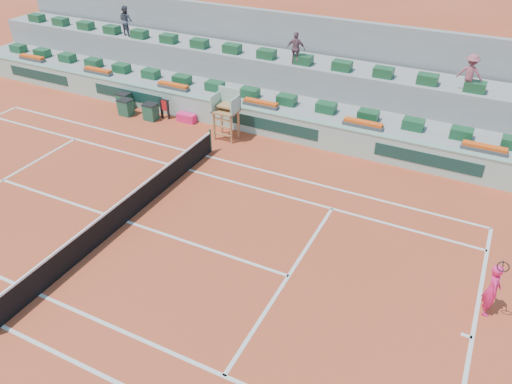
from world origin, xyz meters
TOP-DOWN VIEW (x-y plane):
  - ground at (0.00, 0.00)m, footprint 90.00×90.00m
  - seating_tier_lower at (0.00, 10.70)m, footprint 36.00×4.00m
  - seating_tier_upper at (0.00, 12.30)m, footprint 36.00×2.40m
  - stadium_back_wall at (0.00, 13.90)m, footprint 36.00×0.40m
  - player_bag at (-2.71, 8.10)m, footprint 0.96×0.43m
  - spectator_left at (-8.96, 11.81)m, footprint 0.92×0.78m
  - spectator_mid at (1.69, 11.47)m, footprint 0.95×0.45m
  - spectator_right at (9.69, 11.59)m, footprint 1.09×0.67m
  - court_lines at (0.00, 0.00)m, footprint 23.89×11.09m
  - tennis_net at (0.00, 0.00)m, footprint 0.10×11.97m
  - advertising_hoarding at (0.02, 8.50)m, footprint 36.00×0.34m
  - umpire_chair at (0.00, 7.50)m, footprint 1.10×0.90m
  - seat_row_lower at (0.00, 9.80)m, footprint 32.90×0.60m
  - seat_row_upper at (0.00, 11.70)m, footprint 32.90×0.60m
  - flower_planters at (-1.50, 9.00)m, footprint 26.80×0.36m
  - drink_cooler_a at (-4.46, 7.51)m, footprint 0.68×0.59m
  - drink_cooler_b at (-5.95, 7.41)m, footprint 0.69×0.60m
  - drink_cooler_c at (-6.57, 8.07)m, footprint 0.72×0.62m
  - towel_rack at (-3.90, 7.96)m, footprint 0.57×0.09m
  - tennis_player at (12.09, 1.19)m, footprint 0.50×0.90m

SIDE VIEW (x-z plane):
  - ground at x=0.00m, z-range 0.00..0.00m
  - court_lines at x=0.00m, z-range 0.00..0.01m
  - player_bag at x=-2.71m, z-range 0.00..0.43m
  - drink_cooler_c at x=-6.57m, z-range 0.00..0.84m
  - drink_cooler_a at x=-4.46m, z-range 0.00..0.84m
  - drink_cooler_b at x=-5.95m, z-range 0.00..0.84m
  - tennis_net at x=0.00m, z-range -0.02..1.08m
  - seating_tier_lower at x=0.00m, z-range 0.00..1.20m
  - towel_rack at x=-3.90m, z-range 0.09..1.12m
  - advertising_hoarding at x=0.02m, z-range 0.00..1.26m
  - tennis_player at x=12.09m, z-range -0.26..2.01m
  - seating_tier_upper at x=0.00m, z-range 0.00..2.60m
  - flower_planters at x=-1.50m, z-range 1.19..1.47m
  - seat_row_lower at x=0.00m, z-range 1.20..1.64m
  - umpire_chair at x=0.00m, z-range 0.34..2.74m
  - stadium_back_wall at x=0.00m, z-range 0.00..4.40m
  - seat_row_upper at x=0.00m, z-range 2.60..3.04m
  - spectator_mid at x=1.69m, z-range 2.60..4.18m
  - spectator_right at x=9.69m, z-range 2.60..4.23m
  - spectator_left at x=-8.96m, z-range 2.60..4.26m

